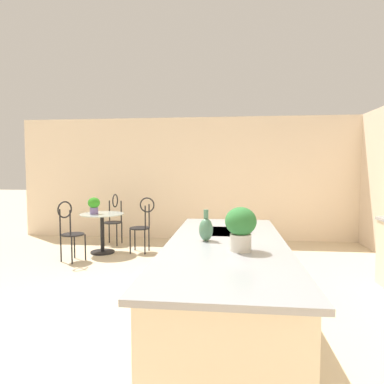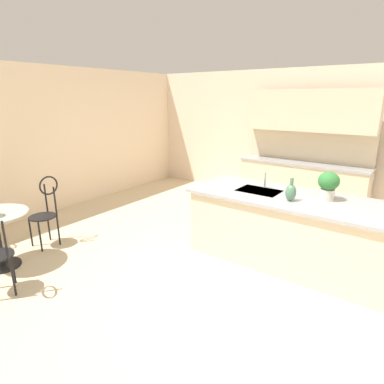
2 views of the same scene
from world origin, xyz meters
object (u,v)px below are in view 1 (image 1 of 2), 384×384
Objects in this scene: chair_near_window at (143,222)px; vase_on_counter at (206,229)px; bistro_table at (102,229)px; chair_toward_desk at (114,217)px; potted_plant_on_table at (94,205)px; potted_plant_counter_near at (241,226)px; chair_by_island at (70,228)px.

vase_on_counter reaches higher than chair_near_window.
bistro_table is at bearing -144.26° from vase_on_counter.
chair_toward_desk is (-0.77, -0.04, 0.13)m from bistro_table.
chair_near_window is at bearing 101.94° from potted_plant_on_table.
vase_on_counter is (3.76, 2.20, 0.46)m from chair_toward_desk.
vase_on_counter reaches higher than chair_toward_desk.
potted_plant_on_table is 0.87× the size of potted_plant_counter_near.
potted_plant_counter_near is (3.34, 2.46, 0.68)m from bistro_table.
chair_by_island is at bearing -134.17° from potted_plant_counter_near.
potted_plant_counter_near is 1.23× the size of vase_on_counter.
potted_plant_on_table reaches higher than chair_by_island.
bistro_table is 0.77× the size of chair_by_island.
vase_on_counter is (2.94, 2.28, 0.11)m from potted_plant_on_table.
chair_by_island is at bearing -133.51° from vase_on_counter.
potted_plant_on_table reaches higher than chair_toward_desk.
bistro_table is 2.60× the size of potted_plant_on_table.
potted_plant_counter_near is (4.11, 2.50, 0.55)m from chair_toward_desk.
chair_toward_desk is 3.39× the size of potted_plant_on_table.
chair_by_island and chair_toward_desk have the same top height.
bistro_table is 0.78m from chair_toward_desk.
bistro_table is 0.76m from chair_near_window.
vase_on_counter is at bearing 35.74° from bistro_table.
potted_plant_on_table is 4.19m from potted_plant_counter_near.
vase_on_counter reaches higher than bistro_table.
potted_plant_on_table is (0.18, -0.87, 0.34)m from chair_near_window.
potted_plant_counter_near reaches higher than potted_plant_on_table.
potted_plant_counter_near is 0.47m from vase_on_counter.
chair_by_island is 1.45m from chair_toward_desk.
chair_near_window is 1.00× the size of chair_by_island.
chair_by_island is 3.90m from potted_plant_counter_near.
potted_plant_counter_near is at bearing 36.32° from bistro_table.
bistro_table is at bearing 3.35° from chair_toward_desk.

